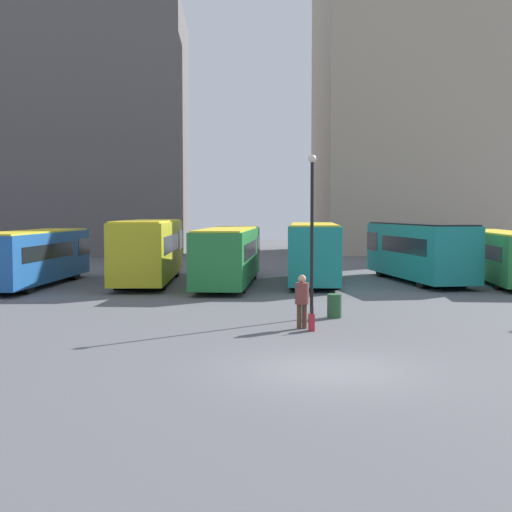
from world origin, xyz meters
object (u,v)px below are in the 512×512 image
bus_0 (34,256)px  trash_bin (334,306)px  bus_1 (149,249)px  traveler (302,297)px  bus_5 (500,254)px  suitcase (312,322)px  bus_3 (313,251)px  bus_4 (418,250)px  lamp_post_0 (312,223)px  bus_2 (229,254)px

bus_0 → trash_bin: bus_0 is taller
bus_1 → traveler: (6.58, -15.31, -0.78)m
bus_5 → suitcase: (-12.04, -15.33, -1.21)m
bus_0 → trash_bin: (13.73, -11.56, -1.12)m
bus_3 → suitcase: (-1.88, -15.07, -1.43)m
bus_3 → traveler: size_ratio=5.57×
bus_5 → traveler: bus_5 is taller
bus_4 → traveler: size_ratio=6.04×
bus_4 → lamp_post_0: 15.06m
bus_1 → bus_5: bus_1 is taller
bus_1 → lamp_post_0: 15.02m
bus_5 → bus_1: bearing=95.4°
bus_1 → bus_2: (4.24, -1.49, -0.21)m
bus_1 → bus_5: (18.89, -0.43, -0.32)m
bus_0 → traveler: (12.31, -13.87, -0.50)m
bus_0 → bus_1: size_ratio=1.00×
lamp_post_0 → bus_5: bearing=47.2°
bus_3 → suitcase: bearing=178.9°
bus_0 → bus_5: bearing=-81.5°
bus_0 → bus_4: 20.27m
bus_5 → bus_3: bearing=98.1°
bus_2 → bus_0: bearing=96.2°
bus_5 → suitcase: size_ratio=15.27×
bus_5 → suitcase: bus_5 is taller
bus_2 → trash_bin: (3.75, -11.51, -1.18)m
bus_3 → bus_5: (10.16, 0.25, -0.21)m
bus_3 → trash_bin: (-0.73, -12.32, -1.29)m
bus_4 → trash_bin: bus_4 is taller
bus_0 → bus_1: 5.91m
bus_2 → bus_5: 14.69m
trash_bin → bus_5: bearing=49.1°
bus_0 → bus_1: bus_1 is taller
bus_3 → trash_bin: 12.41m
lamp_post_0 → bus_4: bearing=60.6°
bus_3 → bus_4: (5.77, 0.61, 0.01)m
bus_2 → bus_5: bearing=-79.4°
bus_3 → lamp_post_0: (-1.57, -12.43, 1.69)m
bus_3 → bus_4: 5.80m
bus_5 → bus_2: bearing=100.8°
lamp_post_0 → trash_bin: 3.09m
bus_2 → traveler: bearing=-163.9°
bus_2 → lamp_post_0: (2.92, -11.63, 1.79)m
bus_2 → suitcase: size_ratio=14.31×
traveler → bus_2: bearing=8.0°
bus_5 → suitcase: bearing=148.5°
suitcase → bus_5: bearing=-39.8°
bus_1 → suitcase: size_ratio=14.10×
bus_2 → lamp_post_0: bearing=-159.4°
suitcase → lamp_post_0: lamp_post_0 is taller
bus_4 → bus_0: bearing=87.7°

